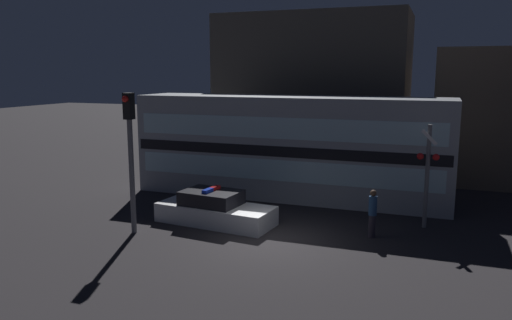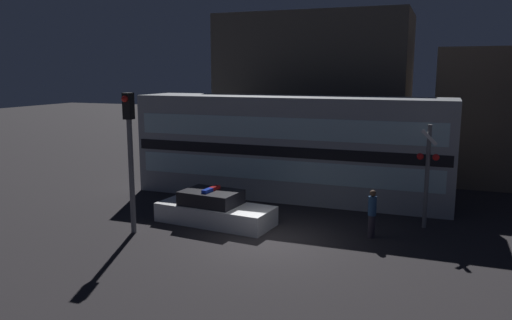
% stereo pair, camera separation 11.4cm
% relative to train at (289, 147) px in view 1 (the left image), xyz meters
% --- Properties ---
extents(ground_plane, '(120.00, 120.00, 0.00)m').
position_rel_train_xyz_m(ground_plane, '(1.22, -6.26, -2.28)').
color(ground_plane, '#262326').
extents(train, '(14.09, 2.87, 4.56)m').
position_rel_train_xyz_m(train, '(0.00, 0.00, 0.00)').
color(train, '#999EA5').
rests_on(train, ground_plane).
extents(police_car, '(4.58, 2.20, 1.35)m').
position_rel_train_xyz_m(police_car, '(-1.43, -4.97, -1.77)').
color(police_car, silver).
rests_on(police_car, ground_plane).
extents(pedestrian, '(0.28, 0.28, 1.68)m').
position_rel_train_xyz_m(pedestrian, '(4.35, -4.62, -1.41)').
color(pedestrian, '#2D2833').
rests_on(pedestrian, ground_plane).
extents(crossing_signal_near, '(0.77, 0.34, 3.79)m').
position_rel_train_xyz_m(crossing_signal_near, '(6.01, -2.80, -0.17)').
color(crossing_signal_near, slate).
rests_on(crossing_signal_near, ground_plane).
extents(traffic_light_corner, '(0.30, 0.46, 4.93)m').
position_rel_train_xyz_m(traffic_light_corner, '(-3.62, -7.02, 0.76)').
color(traffic_light_corner, slate).
rests_on(traffic_light_corner, ground_plane).
extents(building_left, '(10.73, 5.66, 8.87)m').
position_rel_train_xyz_m(building_left, '(-0.82, 7.60, 2.16)').
color(building_left, '#47423D').
rests_on(building_left, ground_plane).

